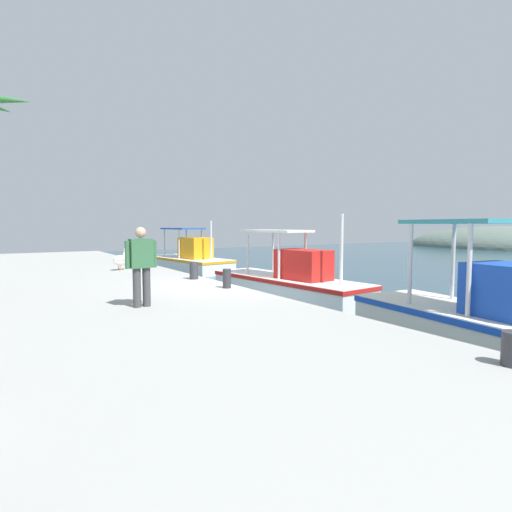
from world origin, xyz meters
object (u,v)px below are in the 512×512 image
(fishing_boat_second, at_px, (289,283))
(pelican, at_px, (121,260))
(fisherman_standing, at_px, (141,263))
(mooring_bollard_nearest, at_px, (194,271))
(fishing_boat_third, at_px, (482,325))
(mooring_bollard_second, at_px, (227,278))
(fishing_boat_nearest, at_px, (189,260))

(fishing_boat_second, relative_size, pelican, 6.81)
(fisherman_standing, distance_m, mooring_bollard_nearest, 4.39)
(fishing_boat_third, height_order, fisherman_standing, fishing_boat_third)
(mooring_bollard_nearest, bearing_deg, mooring_bollard_second, 0.00)
(fishing_boat_third, distance_m, mooring_bollard_second, 6.01)
(fishing_boat_second, bearing_deg, mooring_bollard_second, -69.07)
(fishing_boat_nearest, relative_size, fishing_boat_third, 1.24)
(fishing_boat_nearest, relative_size, mooring_bollard_nearest, 11.59)
(fishing_boat_nearest, bearing_deg, mooring_bollard_second, -18.24)
(fisherman_standing, xyz_separation_m, mooring_bollard_nearest, (-3.43, 2.66, -0.64))
(mooring_bollard_nearest, relative_size, mooring_bollard_second, 1.04)
(fishing_boat_third, height_order, pelican, fishing_boat_third)
(pelican, bearing_deg, mooring_bollard_second, 12.17)
(fishing_boat_second, distance_m, fisherman_standing, 6.15)
(fishing_boat_third, distance_m, pelican, 12.05)
(mooring_bollard_nearest, bearing_deg, fishing_boat_nearest, 157.73)
(mooring_bollard_nearest, bearing_deg, fishing_boat_third, 16.92)
(pelican, bearing_deg, fishing_boat_third, 17.51)
(mooring_bollard_second, bearing_deg, fishing_boat_second, 110.93)
(fishing_boat_third, bearing_deg, mooring_bollard_nearest, -163.08)
(fishing_boat_second, bearing_deg, fishing_boat_third, -4.82)
(pelican, bearing_deg, fisherman_standing, -10.82)
(fishing_boat_nearest, relative_size, pelican, 6.71)
(fishing_boat_second, distance_m, mooring_bollard_nearest, 3.11)
(fishing_boat_third, bearing_deg, fisherman_standing, -130.33)
(fishing_boat_nearest, bearing_deg, mooring_bollard_nearest, -22.27)
(fishing_boat_nearest, bearing_deg, fisherman_standing, -27.10)
(fishing_boat_second, relative_size, mooring_bollard_nearest, 11.77)
(fishing_boat_second, xyz_separation_m, mooring_bollard_nearest, (-1.05, -2.90, 0.47))
(mooring_bollard_nearest, xyz_separation_m, mooring_bollard_second, (2.15, 0.00, -0.01))
(fishing_boat_third, height_order, mooring_bollard_nearest, fishing_boat_third)
(fishing_boat_nearest, xyz_separation_m, fishing_boat_second, (9.93, -0.74, -0.01))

